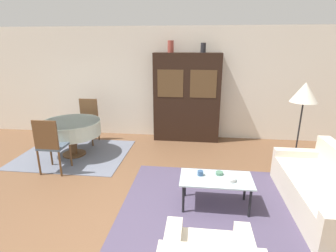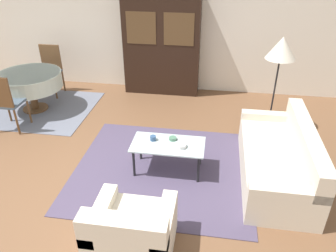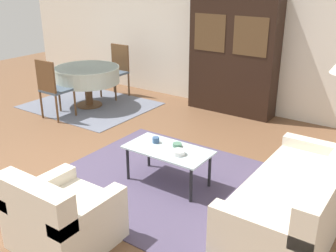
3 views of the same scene
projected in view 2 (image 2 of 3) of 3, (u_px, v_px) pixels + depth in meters
ground_plane at (90, 188)px, 4.48m from camera, size 14.00×14.00×0.00m
wall_back at (144, 26)px, 6.92m from camera, size 10.00×0.06×2.70m
area_rug at (163, 169)px, 4.85m from camera, size 2.56×2.34×0.01m
dining_rug at (36, 108)px, 6.57m from camera, size 2.25×1.83×0.01m
couch at (279, 161)px, 4.54m from camera, size 0.89×2.00×0.80m
armchair at (132, 234)px, 3.41m from camera, size 0.85×0.81×0.78m
coffee_table at (168, 147)px, 4.62m from camera, size 1.03×0.54×0.45m
display_cabinet at (162, 44)px, 6.80m from camera, size 1.58×0.41×2.10m
dining_table at (30, 81)px, 6.24m from camera, size 1.20×1.20×0.75m
dining_chair_near at (5, 100)px, 5.54m from camera, size 0.44×0.44×1.03m
dining_chair_far at (50, 67)px, 6.95m from camera, size 0.44×0.44×1.03m
floor_lamp at (281, 51)px, 5.17m from camera, size 0.48×0.48×1.65m
cup at (153, 138)px, 4.67m from camera, size 0.09×0.09×0.07m
bowl at (181, 146)px, 4.52m from camera, size 0.15×0.15×0.05m
bowl_small at (173, 139)px, 4.68m from camera, size 0.11×0.11×0.04m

